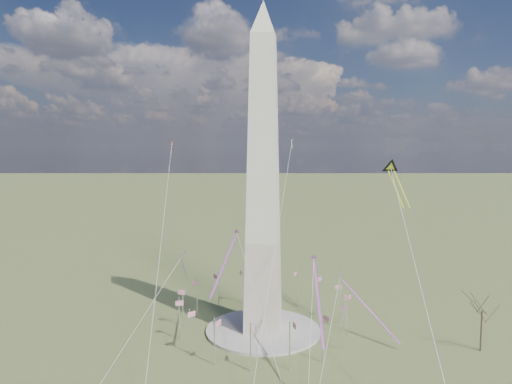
# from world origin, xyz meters

# --- Properties ---
(ground) EXTENTS (2000.00, 2000.00, 0.00)m
(ground) POSITION_xyz_m (0.00, 0.00, 0.00)
(ground) COLOR #4F542A
(ground) RESTS_ON ground
(plaza) EXTENTS (36.00, 36.00, 0.80)m
(plaza) POSITION_xyz_m (0.00, 0.00, 0.40)
(plaza) COLOR #A9A29B
(plaza) RESTS_ON ground
(washington_monument) EXTENTS (15.56, 15.56, 100.00)m
(washington_monument) POSITION_xyz_m (0.00, 0.00, 47.95)
(washington_monument) COLOR #BAA99C
(washington_monument) RESTS_ON plaza
(flagpole_ring) EXTENTS (54.40, 54.40, 13.00)m
(flagpole_ring) POSITION_xyz_m (-0.00, -0.00, 7.27)
(flagpole_ring) COLOR white
(flagpole_ring) RESTS_ON ground
(tree_near) EXTENTS (10.09, 10.09, 17.66)m
(tree_near) POSITION_xyz_m (63.03, -5.24, 12.60)
(tree_near) COLOR #48372B
(tree_near) RESTS_ON ground
(kite_delta_black) EXTENTS (7.10, 17.06, 13.92)m
(kite_delta_black) POSITION_xyz_m (39.67, 11.68, 50.54)
(kite_delta_black) COLOR black
(kite_delta_black) RESTS_ON ground
(kite_diamond_purple) EXTENTS (2.11, 3.32, 10.27)m
(kite_diamond_purple) POSITION_xyz_m (-25.48, -0.27, 22.96)
(kite_diamond_purple) COLOR #411D83
(kite_diamond_purple) RESTS_ON ground
(kite_streamer_left) EXTENTS (4.16, 23.93, 16.45)m
(kite_streamer_left) POSITION_xyz_m (16.72, -22.65, 22.42)
(kite_streamer_left) COLOR #FF285A
(kite_streamer_left) RESTS_ON ground
(kite_streamer_mid) EXTENTS (4.57, 21.93, 15.11)m
(kite_streamer_mid) POSITION_xyz_m (-9.03, -9.78, 26.96)
(kite_streamer_mid) COLOR #FF285A
(kite_streamer_mid) RESTS_ON ground
(kite_streamer_right) EXTENTS (17.78, 17.06, 15.99)m
(kite_streamer_right) POSITION_xyz_m (29.71, 2.36, 11.41)
(kite_streamer_right) COLOR #FF285A
(kite_streamer_right) RESTS_ON ground
(kite_small_red) EXTENTS (1.05, 1.74, 4.07)m
(kite_small_red) POSITION_xyz_m (-39.45, 32.70, 59.44)
(kite_small_red) COLOR red
(kite_small_red) RESTS_ON ground
(kite_small_white) EXTENTS (1.14, 1.81, 4.06)m
(kite_small_white) POSITION_xyz_m (5.87, 46.78, 60.09)
(kite_small_white) COLOR white
(kite_small_white) RESTS_ON ground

